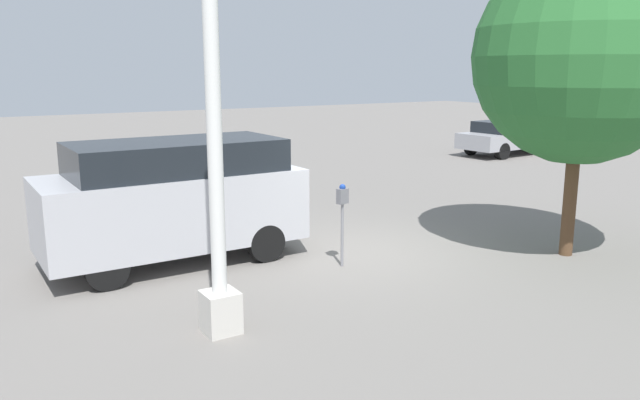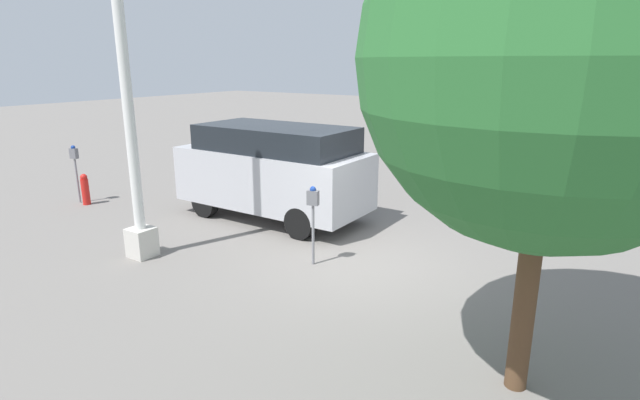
# 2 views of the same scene
# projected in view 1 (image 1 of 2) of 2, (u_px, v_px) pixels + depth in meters

# --- Properties ---
(ground_plane) EXTENTS (80.00, 80.00, 0.00)m
(ground_plane) POSITION_uv_depth(u_px,v_px,m) (361.00, 252.00, 11.60)
(ground_plane) COLOR slate
(parking_meter_near) EXTENTS (0.22, 0.15, 1.45)m
(parking_meter_near) POSITION_uv_depth(u_px,v_px,m) (342.00, 206.00, 10.58)
(parking_meter_near) COLOR gray
(parking_meter_near) RESTS_ON ground
(lamp_post) EXTENTS (0.44, 0.44, 5.62)m
(lamp_post) POSITION_uv_depth(u_px,v_px,m) (216.00, 176.00, 7.68)
(lamp_post) COLOR beige
(lamp_post) RESTS_ON ground
(parked_van) EXTENTS (4.44, 1.91, 2.14)m
(parked_van) POSITION_uv_depth(u_px,v_px,m) (174.00, 197.00, 10.84)
(parked_van) COLOR #B2B2B7
(parked_van) RESTS_ON ground
(car_distant) EXTENTS (4.57, 1.97, 1.34)m
(car_distant) POSITION_uv_depth(u_px,v_px,m) (510.00, 136.00, 24.64)
(car_distant) COLOR #9E9EA3
(car_distant) RESTS_ON ground
(street_tree) EXTENTS (3.73, 3.73, 5.42)m
(street_tree) POSITION_uv_depth(u_px,v_px,m) (582.00, 57.00, 10.73)
(street_tree) COLOR #513823
(street_tree) RESTS_ON ground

